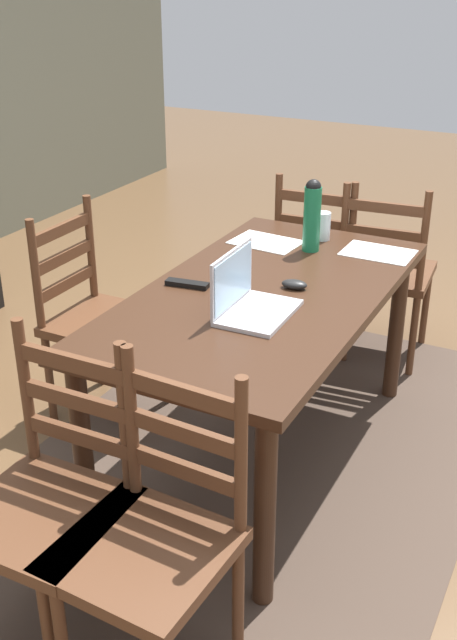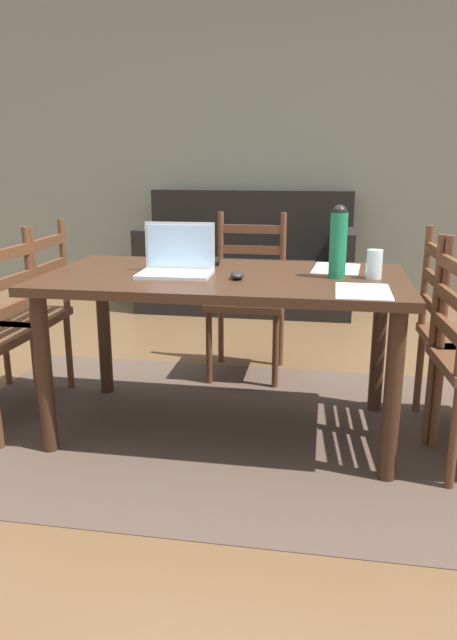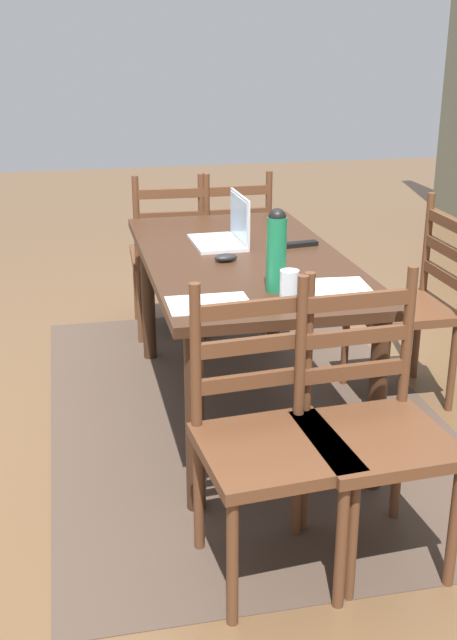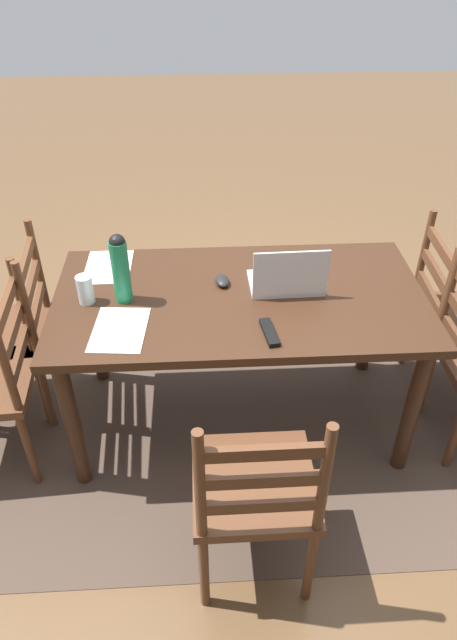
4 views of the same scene
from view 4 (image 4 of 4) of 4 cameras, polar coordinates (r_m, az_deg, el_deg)
ground_plane at (r=2.96m, az=0.96°, el=-9.63°), size 14.00×14.00×0.00m
area_rug at (r=2.96m, az=0.96°, el=-9.59°), size 2.65×1.75×0.01m
dining_table at (r=2.53m, az=1.11°, el=0.70°), size 1.61×0.85×0.75m
chair_right_near at (r=2.93m, az=-21.11°, el=-1.13°), size 0.48×0.48×0.95m
chair_far_head at (r=2.09m, az=2.68°, el=-16.66°), size 0.44×0.44×0.95m
chair_left_near at (r=3.05m, az=21.82°, el=0.29°), size 0.46×0.46×0.95m
laptop at (r=2.48m, az=5.93°, el=4.12°), size 0.33×0.23×0.23m
water_bottle at (r=2.39m, az=-10.77°, el=5.21°), size 0.07×0.07×0.31m
drinking_glass at (r=2.47m, az=-14.14°, el=2.98°), size 0.07×0.07×0.13m
computer_mouse at (r=2.54m, az=-0.65°, el=3.96°), size 0.07×0.11×0.03m
tv_remote at (r=2.25m, az=4.13°, el=-1.25°), size 0.07×0.17×0.02m
paper_stack_left at (r=2.31m, az=-10.86°, el=-0.95°), size 0.23×0.31×0.00m
paper_stack_right at (r=2.72m, az=-11.93°, el=5.22°), size 0.21×0.30×0.00m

